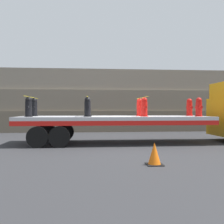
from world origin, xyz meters
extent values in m
plane|color=#2D2D30|center=(0.00, 0.00, 0.00)|extent=(120.00, 120.00, 0.00)
cube|color=#665B4C|center=(0.00, 7.13, 0.74)|extent=(60.00, 3.00, 1.48)
cube|color=#756B5B|center=(0.00, 7.28, 2.23)|extent=(60.00, 3.00, 1.48)
cube|color=gray|center=(0.00, 7.43, 3.71)|extent=(60.00, 3.00, 1.48)
cube|color=#B2B2B7|center=(0.00, 0.00, 1.19)|extent=(8.87, 2.50, 0.16)
cube|color=red|center=(0.00, -1.21, 1.01)|extent=(8.87, 0.08, 0.20)
cube|color=red|center=(0.00, 1.21, 1.01)|extent=(8.87, 0.08, 0.20)
cylinder|color=black|center=(-2.44, -1.15, 0.44)|extent=(0.89, 0.30, 0.89)
cylinder|color=black|center=(-2.44, 1.15, 0.44)|extent=(0.89, 0.30, 0.89)
cylinder|color=black|center=(-3.33, -1.15, 0.44)|extent=(0.89, 0.30, 0.89)
cylinder|color=black|center=(-3.33, 1.15, 0.44)|extent=(0.89, 0.30, 0.89)
cylinder|color=black|center=(-3.84, -0.55, 1.28)|extent=(0.35, 0.35, 0.03)
cylinder|color=black|center=(-3.84, -0.55, 1.61)|extent=(0.28, 0.28, 0.68)
sphere|color=black|center=(-3.84, -0.55, 2.00)|extent=(0.27, 0.27, 0.27)
cylinder|color=black|center=(-3.84, -0.77, 1.69)|extent=(0.13, 0.16, 0.13)
cylinder|color=black|center=(-3.84, -0.33, 1.69)|extent=(0.13, 0.16, 0.13)
cylinder|color=black|center=(-3.84, 0.55, 1.28)|extent=(0.35, 0.35, 0.03)
cylinder|color=black|center=(-3.84, 0.55, 1.61)|extent=(0.28, 0.28, 0.68)
sphere|color=black|center=(-3.84, 0.55, 2.00)|extent=(0.27, 0.27, 0.27)
cylinder|color=black|center=(-3.84, 0.33, 1.69)|extent=(0.13, 0.16, 0.13)
cylinder|color=black|center=(-3.84, 0.77, 1.69)|extent=(0.13, 0.16, 0.13)
cylinder|color=black|center=(-1.28, -0.55, 1.28)|extent=(0.35, 0.35, 0.03)
cylinder|color=black|center=(-1.28, -0.55, 1.61)|extent=(0.28, 0.28, 0.68)
sphere|color=black|center=(-1.28, -0.55, 2.00)|extent=(0.27, 0.27, 0.27)
cylinder|color=black|center=(-1.28, -0.77, 1.69)|extent=(0.13, 0.16, 0.13)
cylinder|color=black|center=(-1.28, -0.33, 1.69)|extent=(0.13, 0.16, 0.13)
cylinder|color=black|center=(-1.28, 0.55, 1.28)|extent=(0.35, 0.35, 0.03)
cylinder|color=black|center=(-1.28, 0.55, 1.61)|extent=(0.28, 0.28, 0.68)
sphere|color=black|center=(-1.28, 0.55, 2.00)|extent=(0.27, 0.27, 0.27)
cylinder|color=black|center=(-1.28, 0.33, 1.69)|extent=(0.13, 0.16, 0.13)
cylinder|color=black|center=(-1.28, 0.77, 1.69)|extent=(0.13, 0.16, 0.13)
cylinder|color=red|center=(1.28, -0.55, 1.28)|extent=(0.35, 0.35, 0.03)
cylinder|color=red|center=(1.28, -0.55, 1.61)|extent=(0.28, 0.28, 0.68)
sphere|color=red|center=(1.28, -0.55, 2.00)|extent=(0.27, 0.27, 0.27)
cylinder|color=red|center=(1.28, -0.77, 1.69)|extent=(0.13, 0.16, 0.13)
cylinder|color=red|center=(1.28, -0.33, 1.69)|extent=(0.13, 0.16, 0.13)
cylinder|color=red|center=(1.28, 0.55, 1.28)|extent=(0.35, 0.35, 0.03)
cylinder|color=red|center=(1.28, 0.55, 1.61)|extent=(0.28, 0.28, 0.68)
sphere|color=red|center=(1.28, 0.55, 2.00)|extent=(0.27, 0.27, 0.27)
cylinder|color=red|center=(1.28, 0.33, 1.69)|extent=(0.13, 0.16, 0.13)
cylinder|color=red|center=(1.28, 0.77, 1.69)|extent=(0.13, 0.16, 0.13)
cylinder|color=red|center=(3.84, -0.55, 1.28)|extent=(0.35, 0.35, 0.03)
cylinder|color=red|center=(3.84, -0.55, 1.61)|extent=(0.28, 0.28, 0.68)
sphere|color=red|center=(3.84, -0.55, 2.00)|extent=(0.27, 0.27, 0.27)
cylinder|color=red|center=(3.84, -0.77, 1.69)|extent=(0.13, 0.16, 0.13)
cylinder|color=red|center=(3.84, -0.33, 1.69)|extent=(0.13, 0.16, 0.13)
cylinder|color=red|center=(3.84, 0.55, 1.28)|extent=(0.35, 0.35, 0.03)
cylinder|color=red|center=(3.84, 0.55, 1.61)|extent=(0.28, 0.28, 0.68)
sphere|color=red|center=(3.84, 0.55, 2.00)|extent=(0.27, 0.27, 0.27)
cylinder|color=red|center=(3.84, 0.33, 1.69)|extent=(0.13, 0.16, 0.13)
cylinder|color=red|center=(3.84, 0.77, 1.69)|extent=(0.13, 0.16, 0.13)
cube|color=yellow|center=(-3.84, 0.00, 2.14)|extent=(0.05, 2.70, 0.01)
cube|color=yellow|center=(-1.28, 0.00, 2.14)|extent=(0.05, 2.70, 0.01)
cube|color=yellow|center=(1.28, 0.00, 2.14)|extent=(0.05, 2.70, 0.01)
cube|color=black|center=(0.68, -4.66, 0.01)|extent=(0.47, 0.47, 0.03)
cone|color=orange|center=(0.68, -4.66, 0.33)|extent=(0.36, 0.36, 0.62)
camera|label=1|loc=(-1.15, -11.66, 1.59)|focal=40.00mm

